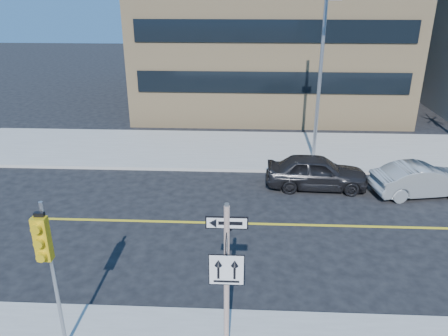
# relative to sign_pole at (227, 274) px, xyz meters

# --- Properties ---
(ground) EXTENTS (120.00, 120.00, 0.00)m
(ground) POSITION_rel_sign_pole_xyz_m (0.00, 2.51, -2.44)
(ground) COLOR black
(ground) RESTS_ON ground
(sign_pole) EXTENTS (0.92, 0.92, 4.06)m
(sign_pole) POSITION_rel_sign_pole_xyz_m (0.00, 0.00, 0.00)
(sign_pole) COLOR silver
(sign_pole) RESTS_ON near_sidewalk
(traffic_signal) EXTENTS (0.32, 0.45, 4.00)m
(traffic_signal) POSITION_rel_sign_pole_xyz_m (-4.00, -0.15, 0.59)
(traffic_signal) COLOR gray
(traffic_signal) RESTS_ON near_sidewalk
(parked_car_a) EXTENTS (1.96, 4.53, 1.52)m
(parked_car_a) POSITION_rel_sign_pole_xyz_m (3.60, 9.94, -1.68)
(parked_car_a) COLOR black
(parked_car_a) RESTS_ON ground
(parked_car_b) EXTENTS (2.23, 4.45, 1.40)m
(parked_car_b) POSITION_rel_sign_pole_xyz_m (8.03, 9.41, -1.74)
(parked_car_b) COLOR gray
(parked_car_b) RESTS_ON ground
(streetlight_a) EXTENTS (0.55, 2.25, 8.00)m
(streetlight_a) POSITION_rel_sign_pole_xyz_m (4.00, 13.27, 2.32)
(streetlight_a) COLOR gray
(streetlight_a) RESTS_ON far_sidewalk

